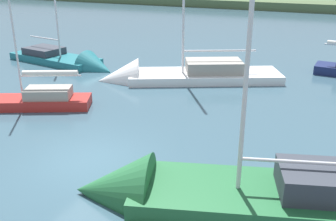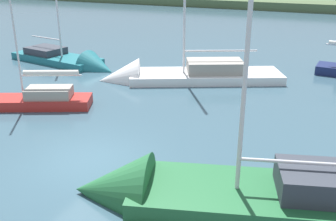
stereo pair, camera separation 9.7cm
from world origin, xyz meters
name	(u,v)px [view 1 (the left image)]	position (x,y,z in m)	size (l,w,h in m)	color
ground_plane	(90,159)	(0.00, 0.00, 0.00)	(200.00, 200.00, 0.00)	#385666
far_shoreline	(291,9)	(0.00, -51.73, 0.00)	(180.00, 8.00, 2.40)	#4C603D
sailboat_mid_channel	(215,196)	(-4.91, 0.74, 0.23)	(10.33, 5.40, 11.41)	#236638
sailboat_far_left	(17,104)	(6.26, -2.89, 0.19)	(6.62, 4.23, 7.01)	#B22823
sailboat_near_dock	(71,64)	(8.98, -10.58, 0.11)	(8.79, 3.55, 9.47)	#1E6B75
sailboat_outer_mooring	(172,78)	(1.21, -10.10, 0.13)	(10.76, 7.16, 11.85)	white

